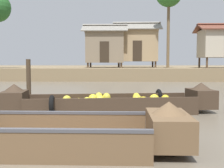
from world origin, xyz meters
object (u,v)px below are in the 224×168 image
Objects in this scene: stilt_house_mid_left at (137,45)px; mooring_post at (29,84)px; banana_boat at (111,103)px; stilt_house_mid_right at (224,43)px; stilt_house_left at (105,46)px; viewer_boat at (23,133)px.

stilt_house_mid_left reaches higher than mooring_post.
mooring_post is at bearing 162.14° from banana_boat.
banana_boat is 1.39× the size of stilt_house_mid_left.
mooring_post is at bearing -126.91° from stilt_house_mid_right.
stilt_house_mid_right reaches higher than mooring_post.
banana_boat is 1.51× the size of stilt_house_left.
stilt_house_left is at bearing 93.52° from banana_boat.
mooring_post is (-2.62, 0.85, 0.48)m from banana_boat.
stilt_house_left is 0.90× the size of stilt_house_mid_right.
stilt_house_left reaches higher than stilt_house_mid_right.
banana_boat reaches higher than viewer_boat.
stilt_house_mid_right is 18.95m from mooring_post.
viewer_boat is 22.54m from stilt_house_mid_left.
stilt_house_mid_left is 18.48m from mooring_post.
stilt_house_mid_right is at bearing 53.09° from mooring_post.
stilt_house_left is at bearing -166.35° from stilt_house_mid_left.
stilt_house_mid_left is at bearing 13.65° from stilt_house_left.
stilt_house_left is 2.59× the size of mooring_post.
stilt_house_mid_left is at bearing 158.32° from stilt_house_mid_right.
stilt_house_mid_right reaches higher than banana_boat.
stilt_house_mid_left reaches higher than stilt_house_left.
stilt_house_mid_left reaches higher than banana_boat.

